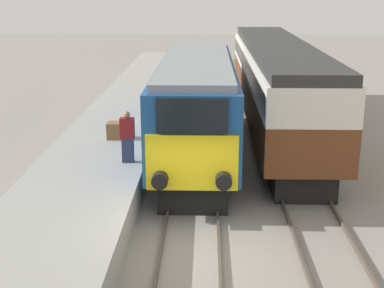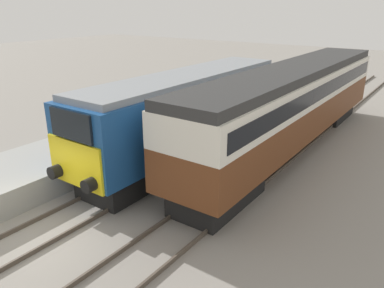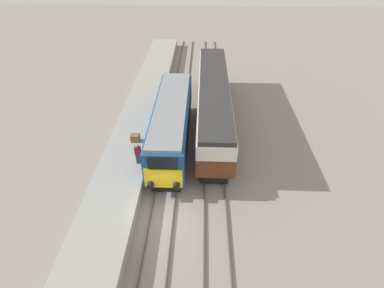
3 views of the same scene
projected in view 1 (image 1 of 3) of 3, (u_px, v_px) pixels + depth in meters
The scene contains 8 objects.
ground_plane at pixel (190, 255), 13.09m from camera, with size 120.00×120.00×0.00m, color gray.
platform_left at pixel (112, 143), 20.71m from camera, with size 3.50×50.00×0.95m.
rails_near_track at pixel (195, 180), 17.86m from camera, with size 1.51×60.00×0.14m.
rails_far_track at pixel (297, 181), 17.77m from camera, with size 1.50×60.00×0.14m.
locomotive at pixel (197, 102), 20.04m from camera, with size 2.70×12.63×3.82m.
passenger_carriage at pixel (276, 79), 23.32m from camera, with size 2.75×17.38×3.98m.
person_on_platform at pixel (128, 137), 16.72m from camera, with size 0.44×0.26×1.65m.
luggage_crate at pixel (117, 131), 19.46m from camera, with size 0.70×0.56×0.60m.
Camera 1 is at (0.39, -11.76, 6.35)m, focal length 50.00 mm.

